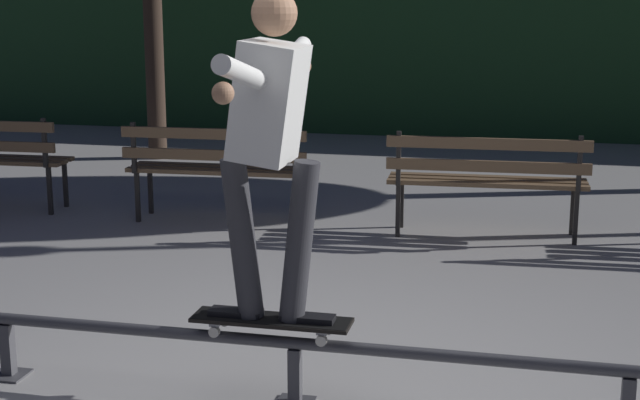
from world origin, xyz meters
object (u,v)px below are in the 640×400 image
at_px(park_bench_left_center, 217,162).
at_px(park_bench_right_center, 487,174).
at_px(skateboard, 272,321).
at_px(skateboarder, 270,129).
at_px(grind_rail, 295,353).

xyz_separation_m(park_bench_left_center, park_bench_right_center, (2.28, 0.00, 0.00)).
xyz_separation_m(skateboard, skateboarder, (0.00, 0.00, 0.94)).
bearing_deg(park_bench_right_center, skateboarder, -103.86).
relative_size(grind_rail, skateboard, 4.68).
bearing_deg(skateboard, park_bench_left_center, 112.94).
xyz_separation_m(skateboard, park_bench_left_center, (-1.44, 3.40, 0.11)).
height_order(grind_rail, park_bench_left_center, park_bench_left_center).
distance_m(grind_rail, park_bench_right_center, 3.48).
bearing_deg(park_bench_left_center, skateboarder, -67.01).
relative_size(skateboard, park_bench_left_center, 0.48).
xyz_separation_m(skateboard, park_bench_right_center, (0.84, 3.40, 0.11)).
xyz_separation_m(grind_rail, park_bench_left_center, (-1.55, 3.40, 0.27)).
bearing_deg(park_bench_right_center, park_bench_left_center, 180.00).
distance_m(skateboard, park_bench_right_center, 3.50).
distance_m(skateboard, park_bench_left_center, 3.69).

